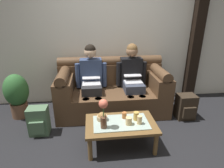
% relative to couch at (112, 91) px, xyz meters
% --- Properties ---
extents(ground_plane, '(14.00, 14.00, 0.00)m').
position_rel_couch_xyz_m(ground_plane, '(0.00, -1.17, -0.38)').
color(ground_plane, black).
extents(back_wall_patterned, '(6.00, 0.12, 2.90)m').
position_rel_couch_xyz_m(back_wall_patterned, '(0.00, 0.53, 1.07)').
color(back_wall_patterned, silver).
rests_on(back_wall_patterned, ground_plane).
extents(timber_pillar, '(0.20, 0.20, 2.90)m').
position_rel_couch_xyz_m(timber_pillar, '(1.72, 0.41, 1.07)').
color(timber_pillar, black).
rests_on(timber_pillar, ground_plane).
extents(couch, '(1.94, 0.88, 0.96)m').
position_rel_couch_xyz_m(couch, '(0.00, 0.00, 0.00)').
color(couch, '#513823').
rests_on(couch, ground_plane).
extents(person_left, '(0.56, 0.67, 1.22)m').
position_rel_couch_xyz_m(person_left, '(-0.37, -0.00, 0.28)').
color(person_left, '#232326').
rests_on(person_left, ground_plane).
extents(person_right, '(0.56, 0.67, 1.22)m').
position_rel_couch_xyz_m(person_right, '(0.37, -0.00, 0.28)').
color(person_right, '#383D4C').
rests_on(person_right, ground_plane).
extents(coffee_table, '(0.93, 0.57, 0.37)m').
position_rel_couch_xyz_m(coffee_table, '(0.00, -1.03, -0.06)').
color(coffee_table, brown).
rests_on(coffee_table, ground_plane).
extents(flower_vase, '(0.11, 0.11, 0.39)m').
position_rel_couch_xyz_m(flower_vase, '(-0.23, -1.13, 0.22)').
color(flower_vase, brown).
rests_on(flower_vase, coffee_table).
extents(snack_bowl, '(0.14, 0.14, 0.12)m').
position_rel_couch_xyz_m(snack_bowl, '(-0.24, -0.94, 0.03)').
color(snack_bowl, tan).
rests_on(snack_bowl, coffee_table).
extents(cup_near_left, '(0.07, 0.07, 0.12)m').
position_rel_couch_xyz_m(cup_near_left, '(0.21, -1.00, 0.05)').
color(cup_near_left, gold).
rests_on(cup_near_left, coffee_table).
extents(cup_near_right, '(0.06, 0.06, 0.11)m').
position_rel_couch_xyz_m(cup_near_right, '(0.23, -1.10, 0.05)').
color(cup_near_right, '#DBB77A').
rests_on(cup_near_right, coffee_table).
extents(cup_far_center, '(0.08, 0.08, 0.10)m').
position_rel_couch_xyz_m(cup_far_center, '(0.09, -1.10, 0.04)').
color(cup_far_center, '#DBB77A').
rests_on(cup_far_center, coffee_table).
extents(cup_far_left, '(0.06, 0.06, 0.09)m').
position_rel_couch_xyz_m(cup_far_left, '(0.06, -0.93, 0.03)').
color(cup_far_left, '#B26633').
rests_on(cup_far_left, coffee_table).
extents(backpack_left, '(0.29, 0.25, 0.43)m').
position_rel_couch_xyz_m(backpack_left, '(-1.17, -0.64, -0.16)').
color(backpack_left, '#4C6B4C').
rests_on(backpack_left, ground_plane).
extents(backpack_right, '(0.30, 0.28, 0.43)m').
position_rel_couch_xyz_m(backpack_right, '(1.22, -0.46, -0.16)').
color(backpack_right, '#2D2319').
rests_on(backpack_right, ground_plane).
extents(potted_plant, '(0.40, 0.40, 0.78)m').
position_rel_couch_xyz_m(potted_plant, '(-1.64, -0.07, 0.06)').
color(potted_plant, brown).
rests_on(potted_plant, ground_plane).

